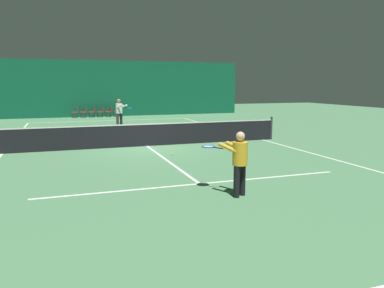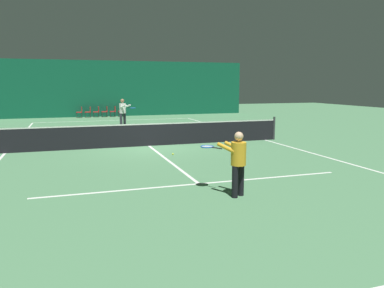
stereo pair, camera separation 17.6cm
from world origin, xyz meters
name	(u,v)px [view 1 (the left image)]	position (x,y,z in m)	size (l,w,h in m)	color
ground_plane	(147,146)	(0.00, 0.00, 0.00)	(60.00, 60.00, 0.00)	#4C7F56
backdrop_curtain	(105,89)	(0.00, 15.65, 2.22)	(23.00, 0.12, 4.45)	#0F5138
court_line_baseline_far	(111,120)	(0.00, 11.90, 0.00)	(11.00, 0.10, 0.00)	white
court_line_service_far	(123,129)	(0.00, 6.40, 0.00)	(8.25, 0.10, 0.00)	white
court_line_service_near	(200,184)	(0.00, -6.40, 0.00)	(8.25, 0.10, 0.00)	white
court_line_sideline_left	(2,154)	(-5.50, 0.00, 0.00)	(0.10, 23.80, 0.00)	white
court_line_sideline_right	(262,140)	(5.50, 0.00, 0.00)	(0.10, 23.80, 0.00)	white
court_line_centre	(147,146)	(0.00, 0.00, 0.00)	(0.10, 12.80, 0.00)	white
tennis_net	(147,134)	(0.00, 0.00, 0.51)	(12.00, 0.10, 1.07)	black
player_near	(238,159)	(0.46, -7.68, 0.88)	(0.91, 1.28, 1.51)	black
player_far	(120,111)	(-0.03, 7.47, 0.99)	(0.97, 1.37, 1.70)	#2D2D38
courtside_chair_0	(76,112)	(-2.32, 15.10, 0.49)	(0.44, 0.44, 0.84)	#2D2D2D
courtside_chair_1	(84,111)	(-1.68, 15.10, 0.49)	(0.44, 0.44, 0.84)	#2D2D2D
courtside_chair_2	(93,111)	(-1.03, 15.10, 0.49)	(0.44, 0.44, 0.84)	#2D2D2D
courtside_chair_3	(101,111)	(-0.39, 15.10, 0.49)	(0.44, 0.44, 0.84)	#2D2D2D
courtside_chair_4	(109,111)	(0.25, 15.10, 0.49)	(0.44, 0.44, 0.84)	#2D2D2D
courtside_chair_5	(117,111)	(0.89, 15.10, 0.49)	(0.44, 0.44, 0.84)	#2D2D2D
tennis_ball	(172,154)	(0.42, -2.28, 0.03)	(0.07, 0.07, 0.07)	#D1DB33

